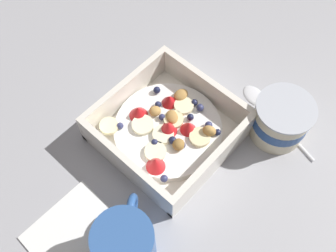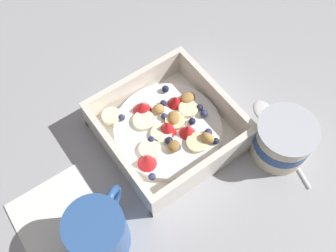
{
  "view_description": "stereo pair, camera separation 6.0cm",
  "coord_description": "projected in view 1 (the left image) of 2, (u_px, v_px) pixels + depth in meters",
  "views": [
    {
      "loc": [
        0.22,
        0.18,
        0.55
      ],
      "look_at": [
        0.01,
        -0.02,
        0.03
      ],
      "focal_mm": 40.61,
      "sensor_mm": 36.0,
      "label": 1
    },
    {
      "loc": [
        0.18,
        0.22,
        0.55
      ],
      "look_at": [
        0.01,
        -0.02,
        0.03
      ],
      "focal_mm": 40.61,
      "sensor_mm": 36.0,
      "label": 2
    }
  ],
  "objects": [
    {
      "name": "ground_plane",
      "position": [
        177.0,
        138.0,
        0.62
      ],
      "size": [
        2.4,
        2.4,
        0.0
      ],
      "primitive_type": "plane",
      "color": "#9E9EA3"
    },
    {
      "name": "fruit_bowl",
      "position": [
        168.0,
        129.0,
        0.61
      ],
      "size": [
        0.2,
        0.2,
        0.06
      ],
      "color": "white",
      "rests_on": "ground"
    },
    {
      "name": "spoon",
      "position": [
        265.0,
        105.0,
        0.65
      ],
      "size": [
        0.06,
        0.17,
        0.01
      ],
      "color": "silver",
      "rests_on": "ground"
    },
    {
      "name": "yogurt_cup",
      "position": [
        281.0,
        120.0,
        0.6
      ],
      "size": [
        0.09,
        0.09,
        0.07
      ],
      "color": "beige",
      "rests_on": "ground"
    },
    {
      "name": "coffee_mug",
      "position": [
        126.0,
        243.0,
        0.5
      ],
      "size": [
        0.1,
        0.08,
        0.09
      ],
      "color": "#2D5699",
      "rests_on": "ground"
    },
    {
      "name": "folded_napkin",
      "position": [
        76.0,
        235.0,
        0.54
      ],
      "size": [
        0.12,
        0.12,
        0.01
      ],
      "primitive_type": "cube",
      "rotation": [
        0.0,
        0.0,
        -0.02
      ],
      "color": "white",
      "rests_on": "ground"
    }
  ]
}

